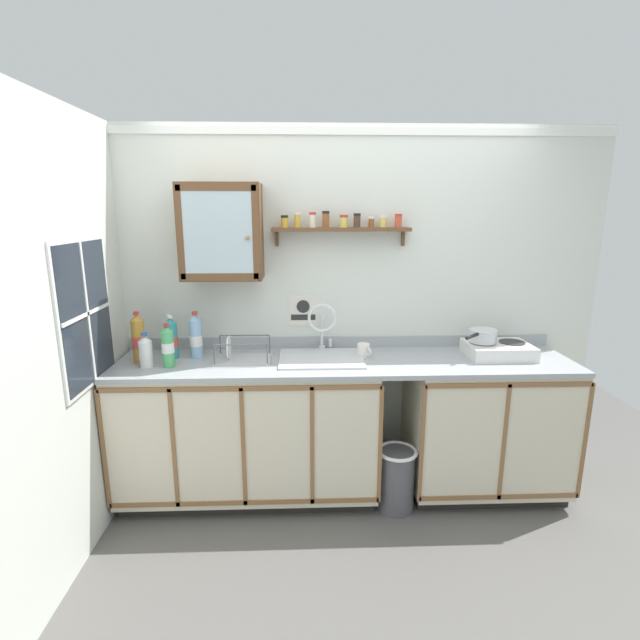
{
  "coord_description": "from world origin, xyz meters",
  "views": [
    {
      "loc": [
        -0.27,
        -2.59,
        1.9
      ],
      "look_at": [
        -0.16,
        0.41,
        1.19
      ],
      "focal_mm": 26.31,
      "sensor_mm": 36.0,
      "label": 1
    }
  ],
  "objects_px": {
    "dish_rack": "(241,357)",
    "sink": "(321,361)",
    "bottle_soda_green_3": "(168,347)",
    "bottle_opaque_white_4": "(146,352)",
    "mug": "(364,351)",
    "wall_cabinet": "(221,232)",
    "trash_bin": "(396,478)",
    "saucepan": "(483,335)",
    "bottle_juice_amber_0": "(138,339)",
    "bottle_water_blue_2": "(196,337)",
    "bottle_detergent_teal_1": "(171,338)",
    "hot_plate_stove": "(498,350)",
    "warning_sign": "(303,310)"
  },
  "relations": [
    {
      "from": "sink",
      "to": "bottle_detergent_teal_1",
      "type": "bearing_deg",
      "value": 176.96
    },
    {
      "from": "bottle_water_blue_2",
      "to": "saucepan",
      "type": "bearing_deg",
      "value": -1.19
    },
    {
      "from": "bottle_detergent_teal_1",
      "to": "dish_rack",
      "type": "relative_size",
      "value": 0.81
    },
    {
      "from": "bottle_soda_green_3",
      "to": "trash_bin",
      "type": "bearing_deg",
      "value": -4.55
    },
    {
      "from": "sink",
      "to": "bottle_detergent_teal_1",
      "type": "distance_m",
      "value": 0.99
    },
    {
      "from": "saucepan",
      "to": "bottle_soda_green_3",
      "type": "distance_m",
      "value": 2.03
    },
    {
      "from": "bottle_opaque_white_4",
      "to": "warning_sign",
      "type": "bearing_deg",
      "value": 21.29
    },
    {
      "from": "bottle_soda_green_3",
      "to": "trash_bin",
      "type": "relative_size",
      "value": 0.66
    },
    {
      "from": "bottle_water_blue_2",
      "to": "wall_cabinet",
      "type": "height_order",
      "value": "wall_cabinet"
    },
    {
      "from": "trash_bin",
      "to": "bottle_detergent_teal_1",
      "type": "bearing_deg",
      "value": 168.46
    },
    {
      "from": "bottle_detergent_teal_1",
      "to": "bottle_soda_green_3",
      "type": "height_order",
      "value": "bottle_detergent_teal_1"
    },
    {
      "from": "mug",
      "to": "wall_cabinet",
      "type": "relative_size",
      "value": 0.18
    },
    {
      "from": "bottle_water_blue_2",
      "to": "sink",
      "type": "bearing_deg",
      "value": -3.95
    },
    {
      "from": "bottle_soda_green_3",
      "to": "bottle_opaque_white_4",
      "type": "height_order",
      "value": "bottle_soda_green_3"
    },
    {
      "from": "saucepan",
      "to": "bottle_opaque_white_4",
      "type": "bearing_deg",
      "value": -176.16
    },
    {
      "from": "mug",
      "to": "trash_bin",
      "type": "relative_size",
      "value": 0.26
    },
    {
      "from": "wall_cabinet",
      "to": "trash_bin",
      "type": "distance_m",
      "value": 1.94
    },
    {
      "from": "bottle_soda_green_3",
      "to": "hot_plate_stove",
      "type": "bearing_deg",
      "value": 3.45
    },
    {
      "from": "hot_plate_stove",
      "to": "trash_bin",
      "type": "xyz_separation_m",
      "value": [
        -0.7,
        -0.24,
        -0.78
      ]
    },
    {
      "from": "bottle_soda_green_3",
      "to": "mug",
      "type": "height_order",
      "value": "bottle_soda_green_3"
    },
    {
      "from": "bottle_water_blue_2",
      "to": "bottle_soda_green_3",
      "type": "xyz_separation_m",
      "value": [
        -0.13,
        -0.19,
        -0.01
      ]
    },
    {
      "from": "dish_rack",
      "to": "wall_cabinet",
      "type": "relative_size",
      "value": 0.59
    },
    {
      "from": "bottle_opaque_white_4",
      "to": "trash_bin",
      "type": "relative_size",
      "value": 0.52
    },
    {
      "from": "wall_cabinet",
      "to": "warning_sign",
      "type": "distance_m",
      "value": 0.76
    },
    {
      "from": "bottle_detergent_teal_1",
      "to": "wall_cabinet",
      "type": "relative_size",
      "value": 0.48
    },
    {
      "from": "mug",
      "to": "wall_cabinet",
      "type": "distance_m",
      "value": 1.2
    },
    {
      "from": "dish_rack",
      "to": "mug",
      "type": "height_order",
      "value": "dish_rack"
    },
    {
      "from": "saucepan",
      "to": "dish_rack",
      "type": "distance_m",
      "value": 1.6
    },
    {
      "from": "dish_rack",
      "to": "mug",
      "type": "relative_size",
      "value": 3.21
    },
    {
      "from": "bottle_water_blue_2",
      "to": "bottle_juice_amber_0",
      "type": "bearing_deg",
      "value": -165.69
    },
    {
      "from": "sink",
      "to": "wall_cabinet",
      "type": "distance_m",
      "value": 1.05
    },
    {
      "from": "sink",
      "to": "bottle_juice_amber_0",
      "type": "relative_size",
      "value": 1.64
    },
    {
      "from": "warning_sign",
      "to": "saucepan",
      "type": "bearing_deg",
      "value": -11.15
    },
    {
      "from": "bottle_juice_amber_0",
      "to": "wall_cabinet",
      "type": "relative_size",
      "value": 0.55
    },
    {
      "from": "bottle_soda_green_3",
      "to": "warning_sign",
      "type": "xyz_separation_m",
      "value": [
        0.83,
        0.38,
        0.14
      ]
    },
    {
      "from": "hot_plate_stove",
      "to": "bottle_soda_green_3",
      "type": "bearing_deg",
      "value": -176.55
    },
    {
      "from": "dish_rack",
      "to": "warning_sign",
      "type": "height_order",
      "value": "warning_sign"
    },
    {
      "from": "hot_plate_stove",
      "to": "bottle_detergent_teal_1",
      "type": "height_order",
      "value": "bottle_detergent_teal_1"
    },
    {
      "from": "sink",
      "to": "saucepan",
      "type": "relative_size",
      "value": 2.06
    },
    {
      "from": "warning_sign",
      "to": "dish_rack",
      "type": "bearing_deg",
      "value": -145.6
    },
    {
      "from": "sink",
      "to": "hot_plate_stove",
      "type": "distance_m",
      "value": 1.18
    },
    {
      "from": "trash_bin",
      "to": "wall_cabinet",
      "type": "bearing_deg",
      "value": 161.58
    },
    {
      "from": "bottle_water_blue_2",
      "to": "mug",
      "type": "relative_size",
      "value": 2.78
    },
    {
      "from": "bottle_soda_green_3",
      "to": "trash_bin",
      "type": "distance_m",
      "value": 1.67
    },
    {
      "from": "sink",
      "to": "bottle_juice_amber_0",
      "type": "xyz_separation_m",
      "value": [
        -1.16,
        -0.03,
        0.17
      ]
    },
    {
      "from": "sink",
      "to": "bottle_detergent_teal_1",
      "type": "xyz_separation_m",
      "value": [
        -0.98,
        0.05,
        0.15
      ]
    },
    {
      "from": "dish_rack",
      "to": "sink",
      "type": "bearing_deg",
      "value": 2.68
    },
    {
      "from": "bottle_detergent_teal_1",
      "to": "bottle_opaque_white_4",
      "type": "relative_size",
      "value": 1.32
    },
    {
      "from": "saucepan",
      "to": "trash_bin",
      "type": "height_order",
      "value": "saucepan"
    },
    {
      "from": "hot_plate_stove",
      "to": "bottle_opaque_white_4",
      "type": "distance_m",
      "value": 2.27
    }
  ]
}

